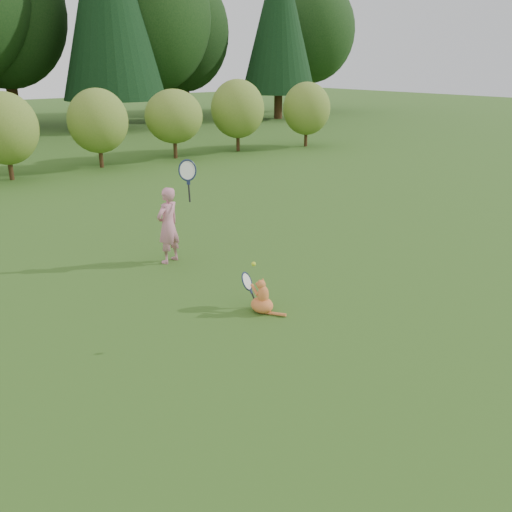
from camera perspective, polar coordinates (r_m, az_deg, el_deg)
ground at (r=8.13m, az=2.43°, el=-6.40°), size 100.00×100.00×0.00m
child at (r=10.30m, az=-8.73°, el=3.24°), size 0.81×0.53×2.07m
cat at (r=8.28m, az=0.54°, el=-3.90°), size 0.39×0.76×0.68m
tennis_ball at (r=7.20m, az=-0.24°, el=-0.80°), size 0.06×0.06×0.06m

